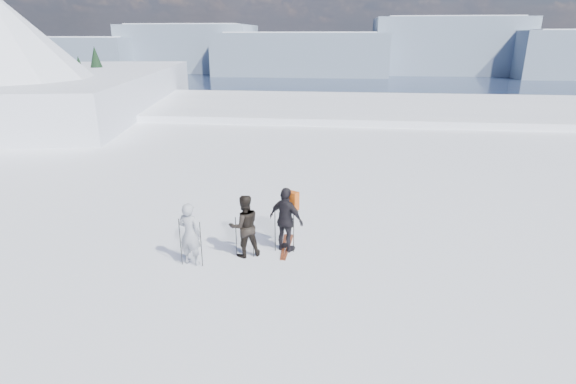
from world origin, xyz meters
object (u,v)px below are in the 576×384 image
object	(u,v)px
skis_loose	(286,247)
skier_pack	(286,220)
skier_dark	(244,226)
skier_grey	(190,234)

from	to	relation	value
skis_loose	skier_pack	bearing A→B (deg)	-81.66
skier_dark	skier_grey	bearing A→B (deg)	-0.63
skier_grey	skis_loose	distance (m)	2.93
skier_dark	skis_loose	xyz separation A→B (m)	(1.10, 0.65, -0.90)
skis_loose	skier_grey	bearing A→B (deg)	-151.90
skier_dark	skis_loose	bearing A→B (deg)	-175.86
skier_dark	skis_loose	world-z (taller)	skier_dark
skier_dark	skier_pack	bearing A→B (deg)	174.70
skier_grey	skis_loose	bearing A→B (deg)	-138.57
skier_grey	skier_pack	distance (m)	2.73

